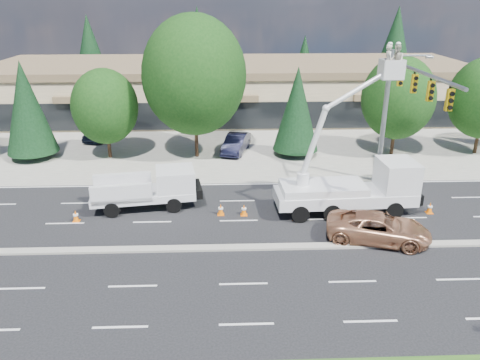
{
  "coord_description": "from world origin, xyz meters",
  "views": [
    {
      "loc": [
        -0.8,
        -21.17,
        12.23
      ],
      "look_at": [
        0.09,
        3.57,
        2.4
      ],
      "focal_mm": 35.0,
      "sensor_mm": 36.0,
      "label": 1
    }
  ],
  "objects_px": {
    "minivan": "(378,228)",
    "signal_mast": "(399,102)",
    "bucket_truck": "(358,179)",
    "utility_pickup": "(151,192)"
  },
  "relations": [
    {
      "from": "minivan",
      "to": "signal_mast",
      "type": "bearing_deg",
      "value": -6.88
    },
    {
      "from": "signal_mast",
      "to": "minivan",
      "type": "relative_size",
      "value": 1.88
    },
    {
      "from": "utility_pickup",
      "to": "bucket_truck",
      "type": "distance_m",
      "value": 12.48
    },
    {
      "from": "bucket_truck",
      "to": "minivan",
      "type": "relative_size",
      "value": 1.83
    },
    {
      "from": "utility_pickup",
      "to": "bucket_truck",
      "type": "relative_size",
      "value": 0.65
    },
    {
      "from": "utility_pickup",
      "to": "signal_mast",
      "type": "bearing_deg",
      "value": -2.24
    },
    {
      "from": "signal_mast",
      "to": "utility_pickup",
      "type": "bearing_deg",
      "value": -173.6
    },
    {
      "from": "utility_pickup",
      "to": "minivan",
      "type": "height_order",
      "value": "utility_pickup"
    },
    {
      "from": "minivan",
      "to": "utility_pickup",
      "type": "bearing_deg",
      "value": 85.38
    },
    {
      "from": "bucket_truck",
      "to": "minivan",
      "type": "distance_m",
      "value": 3.89
    }
  ]
}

